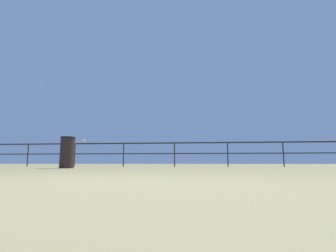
{
  "coord_description": "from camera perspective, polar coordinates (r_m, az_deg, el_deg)",
  "views": [
    {
      "loc": [
        0.84,
        -1.85,
        0.16
      ],
      "look_at": [
        -0.21,
        7.93,
        1.59
      ],
      "focal_mm": 27.0,
      "sensor_mm": 36.0,
      "label": 1
    }
  ],
  "objects": [
    {
      "name": "ground_plane",
      "position": [
        2.04,
        -18.56,
        -12.31
      ],
      "size": [
        60.0,
        60.0,
        0.0
      ],
      "primitive_type": "plane",
      "color": "olive"
    },
    {
      "name": "trash_bin",
      "position": [
        7.88,
        -21.79,
        -5.55
      ],
      "size": [
        0.42,
        0.42,
        0.9
      ],
      "color": "black",
      "rests_on": "ground_plane"
    },
    {
      "name": "seagull_on_rail",
      "position": [
        11.35,
        -18.64,
        -3.3
      ],
      "size": [
        0.33,
        0.24,
        0.17
      ],
      "color": "silver",
      "rests_on": "pier_railing"
    },
    {
      "name": "pier_railing",
      "position": [
        10.33,
        1.47,
        -5.1
      ],
      "size": [
        25.54,
        0.05,
        0.98
      ],
      "color": "black",
      "rests_on": "ground_plane"
    }
  ]
}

